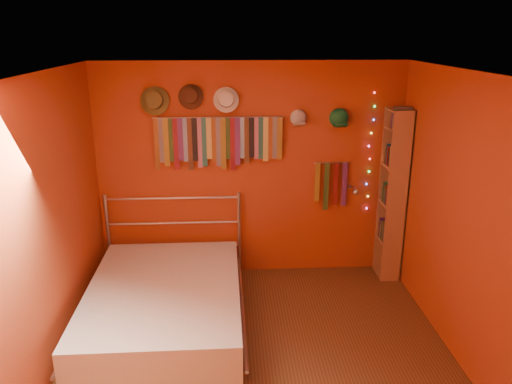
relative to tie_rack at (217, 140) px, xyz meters
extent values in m
plane|color=brown|center=(0.38, -1.68, -1.64)|extent=(3.50, 3.50, 0.00)
cube|color=#A23D1A|center=(0.38, 0.07, -0.39)|extent=(3.50, 0.02, 2.50)
cube|color=#A23D1A|center=(2.13, -1.68, -0.39)|extent=(0.02, 3.50, 2.50)
cube|color=#A23D1A|center=(-1.37, -1.68, -0.39)|extent=(0.02, 3.50, 2.50)
cube|color=white|center=(0.38, -1.68, 0.86)|extent=(3.50, 3.50, 0.02)
cylinder|color=#B3B3B8|center=(0.01, 0.02, 0.25)|extent=(1.45, 0.01, 0.01)
cube|color=brown|center=(-0.67, 0.01, -0.04)|extent=(0.06, 0.01, 0.58)
cube|color=navy|center=(-0.62, 0.00, 0.00)|extent=(0.06, 0.01, 0.50)
cube|color=olive|center=(-0.56, -0.01, -0.02)|extent=(0.06, 0.01, 0.54)
cube|color=#284C1E|center=(-0.51, 0.01, 0.00)|extent=(0.06, 0.01, 0.49)
cube|color=maroon|center=(-0.46, 0.00, -0.04)|extent=(0.06, 0.01, 0.58)
cube|color=#3C175E|center=(-0.41, -0.01, 0.01)|extent=(0.06, 0.01, 0.48)
cube|color=#7396CD|center=(-0.35, 0.01, 0.00)|extent=(0.06, 0.01, 0.49)
cube|color=#462417|center=(-0.30, 0.00, -0.05)|extent=(0.06, 0.01, 0.59)
cube|color=black|center=(-0.25, -0.01, 0.01)|extent=(0.06, 0.01, 0.48)
cube|color=#B15883|center=(-0.20, 0.01, -0.04)|extent=(0.06, 0.01, 0.57)
cube|color=#1B6161|center=(-0.14, 0.00, -0.03)|extent=(0.06, 0.01, 0.55)
cube|color=tan|center=(-0.09, -0.01, 0.02)|extent=(0.06, 0.01, 0.46)
cube|color=brown|center=(-0.04, 0.01, 0.00)|extent=(0.06, 0.01, 0.50)
cube|color=navy|center=(0.01, 0.00, -0.03)|extent=(0.06, 0.01, 0.55)
cube|color=brown|center=(0.07, -0.01, -0.04)|extent=(0.06, 0.01, 0.58)
cube|color=#26441B|center=(0.12, 0.01, 0.01)|extent=(0.06, 0.01, 0.47)
cube|color=maroon|center=(0.17, 0.00, -0.05)|extent=(0.06, 0.01, 0.60)
cube|color=#471861|center=(0.23, -0.01, -0.02)|extent=(0.06, 0.01, 0.54)
cube|color=#7AB2D8|center=(0.28, 0.01, 0.02)|extent=(0.06, 0.01, 0.46)
cube|color=#482E18|center=(0.33, 0.00, -0.01)|extent=(0.06, 0.01, 0.52)
cube|color=black|center=(0.38, -0.01, 0.02)|extent=(0.06, 0.01, 0.45)
cube|color=#B2597E|center=(0.44, 0.01, 0.01)|extent=(0.06, 0.01, 0.47)
cube|color=#18564D|center=(0.49, 0.00, 0.01)|extent=(0.06, 0.01, 0.47)
cube|color=#D2C154|center=(0.54, -0.01, 0.00)|extent=(0.06, 0.01, 0.50)
cube|color=brown|center=(0.59, 0.01, 0.01)|extent=(0.06, 0.01, 0.48)
cube|color=navy|center=(0.65, 0.00, 0.01)|extent=(0.06, 0.01, 0.47)
cube|color=brown|center=(0.70, -0.01, 0.01)|extent=(0.06, 0.01, 0.48)
cylinder|color=#B3B3B8|center=(1.31, 0.02, -0.28)|extent=(0.40, 0.01, 0.01)
cube|color=olive|center=(1.15, 0.01, -0.52)|extent=(0.06, 0.01, 0.46)
cube|color=#264D1E|center=(1.25, 0.00, -0.57)|extent=(0.06, 0.01, 0.57)
cube|color=#63120E|center=(1.36, -0.01, -0.54)|extent=(0.06, 0.01, 0.50)
cube|color=#3F1965|center=(1.47, 0.01, -0.55)|extent=(0.06, 0.01, 0.53)
cylinder|color=brown|center=(-0.66, 0.01, 0.44)|extent=(0.31, 0.08, 0.31)
cylinder|color=brown|center=(-0.66, -0.05, 0.45)|extent=(0.18, 0.15, 0.20)
cylinder|color=#332314|center=(-0.66, -0.02, 0.44)|extent=(0.19, 0.06, 0.19)
cylinder|color=#472819|center=(-0.27, 0.01, 0.48)|extent=(0.27, 0.07, 0.27)
cylinder|color=#472819|center=(-0.27, -0.04, 0.49)|extent=(0.16, 0.13, 0.18)
cylinder|color=black|center=(-0.27, -0.02, 0.48)|extent=(0.17, 0.05, 0.17)
cylinder|color=white|center=(0.11, 0.01, 0.44)|extent=(0.28, 0.07, 0.27)
cylinder|color=white|center=(0.11, -0.04, 0.45)|extent=(0.16, 0.14, 0.18)
cylinder|color=black|center=(0.11, -0.02, 0.45)|extent=(0.17, 0.06, 0.17)
ellipsoid|color=silver|center=(0.90, 0.02, 0.24)|extent=(0.18, 0.14, 0.18)
cube|color=silver|center=(0.90, -0.10, 0.18)|extent=(0.13, 0.10, 0.05)
ellipsoid|color=#1B7C40|center=(1.36, 0.02, 0.23)|extent=(0.20, 0.15, 0.20)
cube|color=#1B7C40|center=(1.36, -0.11, 0.17)|extent=(0.14, 0.11, 0.06)
sphere|color=#FF3333|center=(1.75, 0.03, 0.51)|extent=(0.02, 0.02, 0.02)
sphere|color=#33FF4C|center=(1.76, 0.03, 0.35)|extent=(0.02, 0.02, 0.02)
sphere|color=#4C66FF|center=(1.76, 0.03, 0.20)|extent=(0.02, 0.02, 0.02)
sphere|color=yellow|center=(1.74, 0.03, 0.05)|extent=(0.02, 0.02, 0.02)
sphere|color=#FF4CCC|center=(1.73, 0.03, -0.10)|extent=(0.02, 0.02, 0.02)
sphere|color=#FF3333|center=(1.75, 0.03, -0.25)|extent=(0.02, 0.02, 0.02)
sphere|color=#33FF4C|center=(1.75, 0.03, -0.40)|extent=(0.02, 0.02, 0.02)
sphere|color=#4C66FF|center=(1.73, 0.03, -0.55)|extent=(0.02, 0.02, 0.02)
sphere|color=yellow|center=(1.76, 0.03, -0.70)|extent=(0.02, 0.02, 0.02)
sphere|color=#FF4CCC|center=(1.75, 0.03, -0.86)|extent=(0.02, 0.02, 0.02)
cylinder|color=#B3B3B8|center=(1.54, 0.05, -0.59)|extent=(0.04, 0.03, 0.04)
cylinder|color=#B3B3B8|center=(1.54, -0.08, -0.56)|extent=(0.02, 0.27, 0.09)
sphere|color=white|center=(1.54, -0.22, -0.57)|extent=(0.08, 0.08, 0.08)
cube|color=#A4754A|center=(2.00, -0.31, -0.64)|extent=(0.24, 0.02, 2.00)
cube|color=#A4754A|center=(2.00, 0.01, -0.64)|extent=(0.24, 0.02, 2.00)
cube|color=#A4754A|center=(2.11, -0.15, -0.64)|extent=(0.02, 0.34, 2.00)
cube|color=#A4754A|center=(2.00, -0.15, -1.62)|extent=(0.24, 0.32, 0.02)
cube|color=#A4754A|center=(2.00, -0.15, -1.19)|extent=(0.24, 0.32, 0.02)
cube|color=#A4754A|center=(2.00, -0.15, -0.74)|extent=(0.24, 0.32, 0.02)
cube|color=#A4754A|center=(2.00, -0.15, -0.29)|extent=(0.24, 0.32, 0.02)
cube|color=#A4754A|center=(2.00, -0.15, 0.14)|extent=(0.24, 0.32, 0.02)
cube|color=#A4754A|center=(2.00, -0.15, 0.34)|extent=(0.24, 0.32, 0.02)
cylinder|color=#B3B3B8|center=(-1.29, -0.03, -1.13)|extent=(0.04, 0.04, 1.03)
cylinder|color=#B3B3B8|center=(0.23, -0.03, -1.13)|extent=(0.04, 0.04, 1.03)
cylinder|color=#B3B3B8|center=(-0.53, -0.03, -1.26)|extent=(1.52, 0.03, 0.03)
cylinder|color=#B3B3B8|center=(-0.53, -0.03, -0.97)|extent=(1.52, 0.03, 0.03)
cylinder|color=#B3B3B8|center=(-0.53, -0.03, -0.66)|extent=(1.52, 0.03, 0.03)
cube|color=silver|center=(-0.53, -1.12, -1.41)|extent=(1.48, 2.08, 0.41)
cylinder|color=#B3B3B8|center=(-1.29, -1.12, -1.43)|extent=(0.05, 2.07, 0.03)
cylinder|color=#B3B3B8|center=(0.23, -1.12, -1.43)|extent=(0.05, 2.07, 0.03)
camera|label=1|loc=(0.13, -5.47, 1.17)|focal=35.00mm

